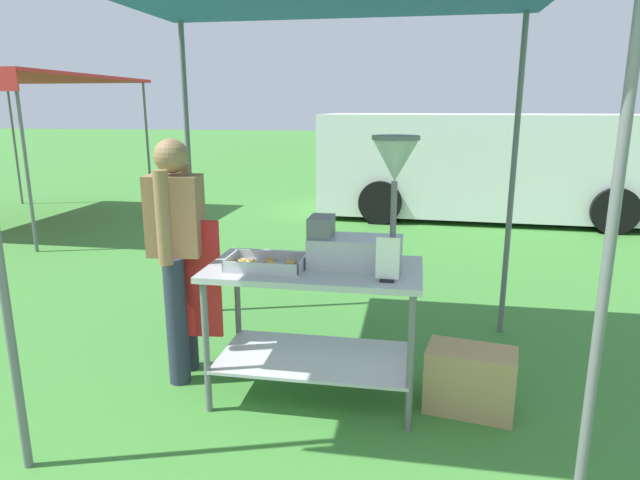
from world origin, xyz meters
TOP-DOWN VIEW (x-y plane):
  - ground_plane at (0.00, 6.00)m, footprint 70.00×70.00m
  - donut_cart at (-0.24, 1.03)m, footprint 1.29×0.69m
  - donut_tray at (-0.51, 0.95)m, footprint 0.46×0.29m
  - donut_fryer at (0.07, 1.08)m, footprint 0.64×0.28m
  - menu_sign at (0.22, 0.81)m, footprint 0.13×0.05m
  - vendor at (-1.16, 1.15)m, footprint 0.46×0.54m
  - supply_crate at (0.72, 1.02)m, footprint 0.56×0.38m
  - van_white at (1.56, 7.34)m, footprint 5.55×2.25m
  - neighbour_tent at (-5.73, 5.46)m, footprint 2.87×3.36m

SIDE VIEW (x-z plane):
  - ground_plane at x=0.00m, z-range 0.00..0.00m
  - supply_crate at x=0.72m, z-range 0.00..0.39m
  - donut_cart at x=-0.24m, z-range 0.20..1.06m
  - van_white at x=1.56m, z-range 0.03..1.72m
  - donut_tray at x=-0.51m, z-range 0.84..0.92m
  - vendor at x=-1.16m, z-range 0.10..1.71m
  - menu_sign at x=0.22m, z-range 0.84..1.09m
  - donut_fryer at x=0.07m, z-range 0.77..1.56m
  - neighbour_tent at x=-5.73m, z-range 1.06..3.33m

